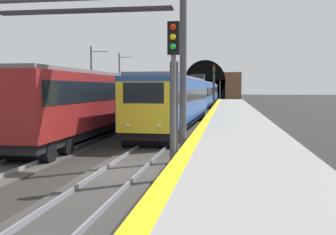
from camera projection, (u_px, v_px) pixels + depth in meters
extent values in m
plane|color=#282623|center=(125.00, 172.00, 14.20)|extent=(320.00, 320.00, 0.00)
cube|color=gray|center=(243.00, 162.00, 13.51)|extent=(112.00, 4.29, 1.02)
cube|color=yellow|center=(189.00, 146.00, 13.76)|extent=(112.00, 0.50, 0.01)
cube|color=#383533|center=(125.00, 171.00, 14.20)|extent=(160.00, 2.62, 0.06)
cube|color=gray|center=(106.00, 168.00, 14.30)|extent=(160.00, 0.07, 0.15)
cube|color=gray|center=(144.00, 169.00, 14.08)|extent=(160.00, 0.07, 0.15)
cube|color=#423D38|center=(11.00, 167.00, 14.88)|extent=(160.00, 2.77, 0.06)
cube|color=gray|center=(28.00, 165.00, 14.76)|extent=(160.00, 0.07, 0.15)
cube|color=#264C99|center=(176.00, 99.00, 28.33)|extent=(19.92, 3.45, 2.79)
cube|color=black|center=(176.00, 95.00, 28.31)|extent=(19.12, 3.45, 0.87)
cube|color=slate|center=(176.00, 78.00, 28.21)|extent=(19.31, 3.00, 0.20)
cube|color=black|center=(176.00, 120.00, 28.45)|extent=(19.51, 3.09, 0.47)
cylinder|color=black|center=(148.00, 140.00, 19.68)|extent=(0.92, 2.68, 0.84)
cylinder|color=black|center=(156.00, 136.00, 21.44)|extent=(0.92, 2.68, 0.84)
cylinder|color=black|center=(189.00, 117.00, 35.50)|extent=(0.92, 2.68, 0.84)
cylinder|color=black|center=(191.00, 115.00, 37.26)|extent=(0.92, 2.68, 0.84)
cube|color=yellow|center=(144.00, 108.00, 18.57)|extent=(0.20, 2.77, 2.50)
cube|color=black|center=(143.00, 93.00, 18.46)|extent=(0.10, 2.02, 1.00)
sphere|color=#F2EACC|center=(159.00, 127.00, 18.44)|extent=(0.20, 0.20, 0.20)
sphere|color=#F2EACC|center=(128.00, 126.00, 18.72)|extent=(0.20, 0.20, 0.20)
cube|color=#264C99|center=(198.00, 94.00, 48.57)|extent=(19.92, 3.45, 2.79)
cube|color=black|center=(198.00, 92.00, 48.55)|extent=(19.12, 3.45, 1.00)
cube|color=slate|center=(198.00, 82.00, 48.46)|extent=(19.31, 3.00, 0.20)
cube|color=black|center=(197.00, 106.00, 48.69)|extent=(19.51, 3.09, 0.47)
cylinder|color=black|center=(189.00, 113.00, 40.31)|extent=(0.92, 2.68, 0.84)
cylinder|color=black|center=(191.00, 112.00, 42.08)|extent=(0.92, 2.68, 0.84)
cylinder|color=black|center=(202.00, 106.00, 55.36)|extent=(0.92, 2.68, 0.84)
cylinder|color=black|center=(204.00, 106.00, 57.12)|extent=(0.92, 2.68, 0.84)
cube|color=#264C99|center=(206.00, 92.00, 68.82)|extent=(19.92, 3.45, 2.79)
cube|color=black|center=(206.00, 90.00, 68.79)|extent=(19.12, 3.45, 0.96)
cube|color=slate|center=(206.00, 84.00, 68.70)|extent=(19.31, 3.00, 0.20)
cube|color=black|center=(206.00, 101.00, 68.94)|extent=(19.51, 3.09, 0.47)
cylinder|color=black|center=(202.00, 105.00, 60.36)|extent=(0.92, 2.68, 0.84)
cylinder|color=black|center=(203.00, 104.00, 62.13)|extent=(0.92, 2.68, 0.84)
cylinder|color=black|center=(209.00, 101.00, 75.80)|extent=(0.92, 2.68, 0.84)
cylinder|color=black|center=(210.00, 101.00, 77.57)|extent=(0.92, 2.68, 0.84)
cube|color=black|center=(198.00, 78.00, 48.41)|extent=(1.35, 1.77, 0.90)
cube|color=maroon|center=(98.00, 99.00, 24.72)|extent=(20.93, 3.01, 2.90)
cube|color=black|center=(98.00, 91.00, 24.69)|extent=(20.10, 3.03, 1.03)
cube|color=slate|center=(97.00, 75.00, 24.60)|extent=(20.30, 2.58, 0.20)
cube|color=black|center=(98.00, 124.00, 24.85)|extent=(20.51, 2.67, 0.49)
cylinder|color=black|center=(133.00, 118.00, 33.80)|extent=(0.90, 2.56, 0.87)
cylinder|color=black|center=(128.00, 120.00, 32.03)|extent=(0.90, 2.56, 0.87)
cylinder|color=black|center=(44.00, 146.00, 17.72)|extent=(0.90, 2.56, 0.87)
cylinder|color=black|center=(23.00, 152.00, 15.95)|extent=(0.90, 2.56, 0.87)
cube|color=#E5B20F|center=(137.00, 97.00, 35.05)|extent=(0.15, 2.67, 2.68)
cube|color=black|center=(137.00, 89.00, 35.05)|extent=(0.06, 1.94, 1.04)
sphere|color=#F2EACC|center=(129.00, 108.00, 35.31)|extent=(0.20, 0.20, 0.20)
sphere|color=#F2EACC|center=(146.00, 108.00, 35.06)|extent=(0.20, 0.20, 0.20)
cube|color=maroon|center=(158.00, 94.00, 45.98)|extent=(20.93, 3.01, 2.90)
cube|color=black|center=(158.00, 90.00, 45.95)|extent=(20.10, 3.03, 1.00)
cube|color=slate|center=(158.00, 81.00, 45.86)|extent=(20.30, 2.58, 0.20)
cube|color=black|center=(158.00, 107.00, 46.11)|extent=(20.51, 2.67, 0.49)
cylinder|color=black|center=(170.00, 106.00, 55.12)|extent=(0.90, 2.56, 0.87)
cylinder|color=black|center=(168.00, 107.00, 53.35)|extent=(0.90, 2.56, 0.87)
cylinder|color=black|center=(144.00, 114.00, 38.91)|extent=(0.90, 2.56, 0.87)
cylinder|color=black|center=(140.00, 115.00, 37.14)|extent=(0.90, 2.56, 0.87)
cylinder|color=#4C4C54|center=(173.00, 119.00, 12.55)|extent=(0.16, 0.16, 4.16)
cube|color=black|center=(174.00, 38.00, 12.35)|extent=(0.20, 0.38, 1.05)
cube|color=#4C4C54|center=(174.00, 119.00, 12.69)|extent=(0.04, 0.28, 3.75)
sphere|color=red|center=(173.00, 27.00, 12.19)|extent=(0.20, 0.20, 0.20)
sphere|color=yellow|center=(173.00, 37.00, 12.22)|extent=(0.20, 0.20, 0.20)
sphere|color=green|center=(173.00, 46.00, 12.24)|extent=(0.20, 0.20, 0.20)
cylinder|color=#38383D|center=(214.00, 92.00, 49.71)|extent=(0.16, 0.16, 4.99)
cube|color=black|center=(214.00, 69.00, 49.48)|extent=(0.20, 0.38, 1.05)
cube|color=#38383D|center=(214.00, 92.00, 49.85)|extent=(0.04, 0.28, 4.49)
sphere|color=red|center=(214.00, 66.00, 49.33)|extent=(0.20, 0.20, 0.20)
sphere|color=yellow|center=(214.00, 68.00, 49.35)|extent=(0.20, 0.20, 0.20)
sphere|color=green|center=(214.00, 71.00, 49.37)|extent=(0.20, 0.20, 0.20)
cylinder|color=#4C4C54|center=(220.00, 92.00, 91.54)|extent=(0.16, 0.16, 3.99)
cube|color=black|center=(220.00, 82.00, 91.35)|extent=(0.20, 0.38, 0.75)
cube|color=#4C4C54|center=(220.00, 92.00, 91.67)|extent=(0.04, 0.28, 3.59)
sphere|color=red|center=(220.00, 81.00, 91.21)|extent=(0.20, 0.20, 0.20)
sphere|color=yellow|center=(220.00, 83.00, 91.23)|extent=(0.20, 0.20, 0.20)
cylinder|color=#3F3F47|center=(183.00, 81.00, 15.55)|extent=(0.28, 0.28, 6.73)
cube|color=#2D2D33|center=(83.00, 11.00, 15.95)|extent=(0.70, 7.55, 0.08)
cube|color=brown|center=(205.00, 86.00, 104.87)|extent=(2.76, 19.36, 7.21)
cube|color=black|center=(205.00, 90.00, 103.55)|extent=(0.12, 10.84, 5.05)
cylinder|color=black|center=(205.00, 80.00, 103.35)|extent=(0.12, 10.84, 10.84)
cylinder|color=#595B60|center=(119.00, 81.00, 54.27)|extent=(0.22, 0.22, 7.94)
cylinder|color=#595B60|center=(126.00, 57.00, 53.86)|extent=(0.08, 1.93, 0.08)
cylinder|color=#595B60|center=(92.00, 81.00, 43.10)|extent=(0.22, 0.22, 7.69)
cylinder|color=#595B60|center=(99.00, 52.00, 42.70)|extent=(0.08, 1.91, 0.08)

